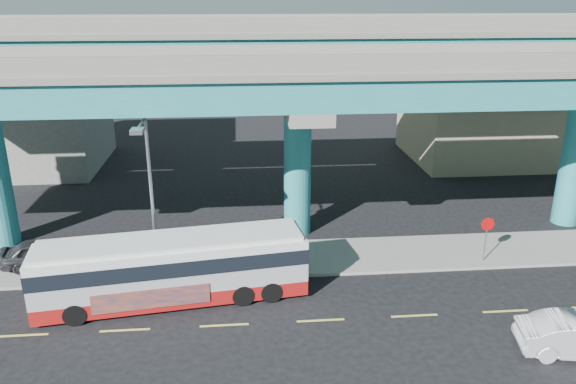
{
  "coord_description": "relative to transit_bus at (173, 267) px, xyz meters",
  "views": [
    {
      "loc": [
        -3.19,
        -20.33,
        12.84
      ],
      "look_at": [
        -0.98,
        4.0,
        4.2
      ],
      "focal_mm": 35.0,
      "sensor_mm": 36.0,
      "label": 1
    }
  ],
  "objects": [
    {
      "name": "viaduct",
      "position": [
        6.19,
        7.16,
        7.5
      ],
      "size": [
        52.0,
        12.4,
        11.7
      ],
      "color": "#226F83",
      "rests_on": "ground"
    },
    {
      "name": "transit_bus",
      "position": [
        0.0,
        0.0,
        0.0
      ],
      "size": [
        11.86,
        4.06,
        2.99
      ],
      "rotation": [
        0.0,
        0.0,
        0.14
      ],
      "color": "maroon",
      "rests_on": "ground"
    },
    {
      "name": "building_beige",
      "position": [
        24.19,
        21.04,
        1.87
      ],
      "size": [
        14.0,
        10.23,
        7.0
      ],
      "color": "tan",
      "rests_on": "ground"
    },
    {
      "name": "stop_sign",
      "position": [
        15.12,
        2.24,
        0.18
      ],
      "size": [
        0.7,
        0.08,
        2.34
      ],
      "rotation": [
        0.0,
        0.0,
        -0.37
      ],
      "color": "gray",
      "rests_on": "sidewalk"
    },
    {
      "name": "building_concrete",
      "position": [
        -13.81,
        22.06,
        2.86
      ],
      "size": [
        12.0,
        10.0,
        9.0
      ],
      "primitive_type": "cube",
      "color": "gray",
      "rests_on": "ground"
    },
    {
      "name": "street_lamp",
      "position": [
        -0.99,
        1.49,
        3.59
      ],
      "size": [
        0.5,
        2.55,
        7.83
      ],
      "color": "gray",
      "rests_on": "sidewalk"
    },
    {
      "name": "ground",
      "position": [
        6.19,
        -1.94,
        -1.64
      ],
      "size": [
        120.0,
        120.0,
        0.0
      ],
      "primitive_type": "plane",
      "color": "black",
      "rests_on": "ground"
    },
    {
      "name": "sidewalk",
      "position": [
        6.19,
        3.56,
        -1.56
      ],
      "size": [
        70.0,
        4.0,
        0.15
      ],
      "primitive_type": "cube",
      "color": "gray",
      "rests_on": "ground"
    },
    {
      "name": "lane_markings",
      "position": [
        6.19,
        -2.24,
        -1.63
      ],
      "size": [
        58.0,
        0.12,
        0.01
      ],
      "color": "#D8C64C",
      "rests_on": "ground"
    },
    {
      "name": "parked_car",
      "position": [
        -6.64,
        3.7,
        -0.79
      ],
      "size": [
        2.84,
        4.56,
        1.39
      ],
      "primitive_type": "imported",
      "rotation": [
        0.0,
        0.0,
        1.72
      ],
      "color": "#2F2F34",
      "rests_on": "sidewalk"
    }
  ]
}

